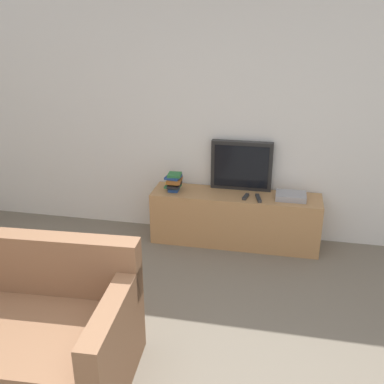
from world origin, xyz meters
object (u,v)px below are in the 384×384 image
object	(u,v)px
tv_stand	(235,219)
book_stack	(174,182)
remote_on_stand	(246,197)
remote_secondary	(258,198)
television	(242,166)
couch	(5,336)
set_top_box	(291,196)

from	to	relation	value
tv_stand	book_stack	distance (m)	0.77
book_stack	remote_on_stand	xyz separation A→B (m)	(0.78, -0.06, -0.09)
remote_secondary	book_stack	bearing A→B (deg)	175.70
television	remote_secondary	bearing A→B (deg)	-50.45
tv_stand	couch	size ratio (longest dim) A/B	1.01
set_top_box	remote_on_stand	bearing A→B (deg)	-171.67
television	couch	bearing A→B (deg)	-118.86
television	remote_secondary	size ratio (longest dim) A/B	3.23
television	couch	size ratio (longest dim) A/B	0.37
couch	set_top_box	xyz separation A→B (m)	(1.88, 2.25, 0.29)
book_stack	remote_on_stand	size ratio (longest dim) A/B	1.52
couch	book_stack	xyz separation A→B (m)	(0.63, 2.24, 0.36)
couch	tv_stand	bearing A→B (deg)	56.68
set_top_box	remote_secondary	bearing A→B (deg)	-166.25
tv_stand	remote_on_stand	bearing A→B (deg)	-33.42
television	remote_secondary	world-z (taller)	television
television	set_top_box	distance (m)	0.61
television	remote_on_stand	xyz separation A→B (m)	(0.08, -0.24, -0.26)
television	couch	distance (m)	2.82
remote_on_stand	remote_secondary	world-z (taller)	same
book_stack	remote_secondary	bearing A→B (deg)	-4.30
book_stack	set_top_box	size ratio (longest dim) A/B	0.74
book_stack	set_top_box	xyz separation A→B (m)	(1.24, 0.01, -0.07)
couch	remote_on_stand	distance (m)	2.62
remote_secondary	couch	bearing A→B (deg)	-125.52
couch	remote_on_stand	size ratio (longest dim) A/B	11.73
remote_on_stand	remote_secondary	xyz separation A→B (m)	(0.13, -0.01, 0.00)
tv_stand	book_stack	xyz separation A→B (m)	(-0.67, -0.02, 0.38)
remote_on_stand	couch	bearing A→B (deg)	-122.97
couch	set_top_box	bearing A→B (deg)	46.92
remote_secondary	television	bearing A→B (deg)	129.55
television	set_top_box	world-z (taller)	television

